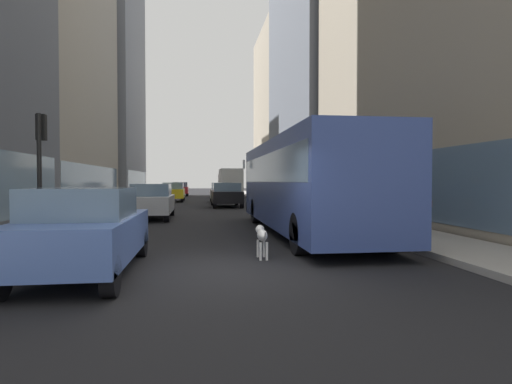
% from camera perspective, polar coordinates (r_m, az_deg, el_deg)
% --- Properties ---
extents(ground_plane, '(120.00, 120.00, 0.00)m').
position_cam_1_polar(ground_plane, '(43.29, -6.83, -0.85)').
color(ground_plane, black).
extents(sidewalk_left, '(2.40, 110.00, 0.15)m').
position_cam_1_polar(sidewalk_left, '(43.57, -14.34, -0.77)').
color(sidewalk_left, '#9E9991').
rests_on(sidewalk_left, ground).
extents(sidewalk_right, '(2.40, 110.00, 0.15)m').
position_cam_1_polar(sidewalk_right, '(43.75, 0.66, -0.72)').
color(sidewalk_right, '#9E9991').
rests_on(sidewalk_right, ground).
extents(building_left_mid, '(8.51, 16.63, 22.12)m').
position_cam_1_polar(building_left_mid, '(33.62, -28.24, 17.36)').
color(building_left_mid, gray).
rests_on(building_left_mid, ground).
extents(building_left_far, '(9.70, 14.45, 24.84)m').
position_cam_1_polar(building_left_far, '(49.05, -21.41, 13.93)').
color(building_left_far, slate).
rests_on(building_left_far, ground).
extents(building_right_mid, '(10.72, 16.03, 24.08)m').
position_cam_1_polar(building_right_mid, '(38.87, 11.96, 16.79)').
color(building_right_mid, slate).
rests_on(building_right_mid, ground).
extents(building_right_far, '(9.54, 15.35, 20.56)m').
position_cam_1_polar(building_right_far, '(54.59, 5.78, 10.45)').
color(building_right_far, '#A0937F').
rests_on(building_right_far, ground).
extents(transit_bus, '(2.78, 11.53, 3.05)m').
position_cam_1_polar(transit_bus, '(14.36, 6.33, 1.59)').
color(transit_bus, '#33478C').
rests_on(transit_bus, ground).
extents(car_white_van, '(1.77, 4.74, 1.62)m').
position_cam_1_polar(car_white_van, '(34.88, -4.63, -0.05)').
color(car_white_van, silver).
rests_on(car_white_van, ground).
extents(car_black_suv, '(1.95, 4.54, 1.62)m').
position_cam_1_polar(car_black_suv, '(28.87, -3.98, -0.36)').
color(car_black_suv, black).
rests_on(car_black_suv, ground).
extents(car_red_coupe, '(1.88, 3.90, 1.62)m').
position_cam_1_polar(car_red_coupe, '(50.34, -10.15, 0.40)').
color(car_red_coupe, red).
rests_on(car_red_coupe, ground).
extents(car_blue_hatchback, '(1.81, 4.30, 1.62)m').
position_cam_1_polar(car_blue_hatchback, '(8.58, -22.00, -4.81)').
color(car_blue_hatchback, '#4C6BB7').
rests_on(car_blue_hatchback, ground).
extents(car_yellow_taxi, '(1.80, 4.22, 1.62)m').
position_cam_1_polar(car_yellow_taxi, '(36.99, -11.01, 0.01)').
color(car_yellow_taxi, yellow).
rests_on(car_yellow_taxi, ground).
extents(car_silver_sedan, '(1.79, 4.38, 1.62)m').
position_cam_1_polar(car_silver_sedan, '(20.13, -13.75, -1.20)').
color(car_silver_sedan, '#B7BABF').
rests_on(car_silver_sedan, ground).
extents(box_truck, '(2.30, 7.50, 3.05)m').
position_cam_1_polar(box_truck, '(47.30, -3.51, 1.37)').
color(box_truck, silver).
rests_on(box_truck, ground).
extents(dalmatian_dog, '(0.22, 0.96, 0.72)m').
position_cam_1_polar(dalmatian_dog, '(9.65, 0.79, -5.86)').
color(dalmatian_dog, white).
rests_on(dalmatian_dog, ground).
extents(pedestrian_with_handbag, '(0.45, 0.34, 1.69)m').
position_cam_1_polar(pedestrian_with_handbag, '(13.96, 21.33, -1.64)').
color(pedestrian_with_handbag, '#1E1E2D').
rests_on(pedestrian_with_handbag, sidewalk_right).
extents(traffic_light_near, '(0.24, 0.40, 3.40)m').
position_cam_1_polar(traffic_light_near, '(12.85, -26.93, 4.39)').
color(traffic_light_near, black).
rests_on(traffic_light_near, sidewalk_left).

